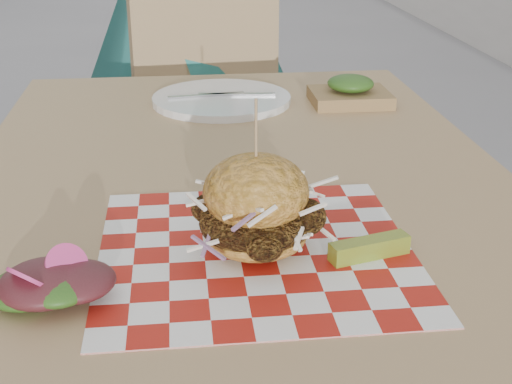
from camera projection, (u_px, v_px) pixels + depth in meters
patio_table at (239, 220)px, 1.08m from camera, size 0.80×1.20×0.75m
patio_chair at (200, 119)px, 1.95m from camera, size 0.52×0.52×0.95m
paper_liner at (256, 251)px, 0.83m from camera, size 0.36×0.36×0.00m
sandwich at (256, 211)px, 0.80m from camera, size 0.16×0.16×0.18m
pickle_spear at (369, 248)px, 0.81m from camera, size 0.10×0.05×0.02m
side_salad at (51, 292)px, 0.71m from camera, size 0.14×0.14×0.05m
place_setting at (222, 99)px, 1.39m from camera, size 0.27×0.27×0.02m
kraft_tray at (350, 92)px, 1.38m from camera, size 0.15×0.12×0.06m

